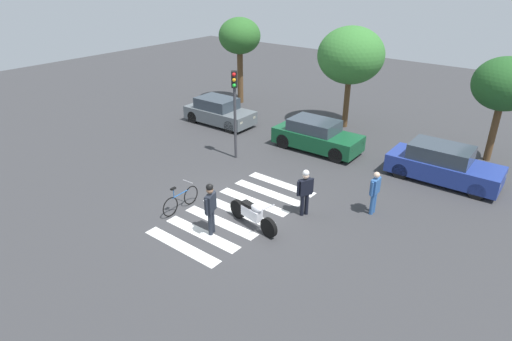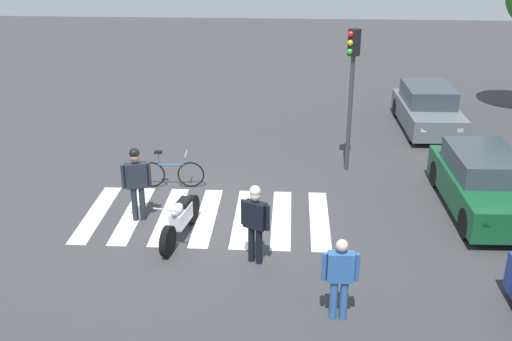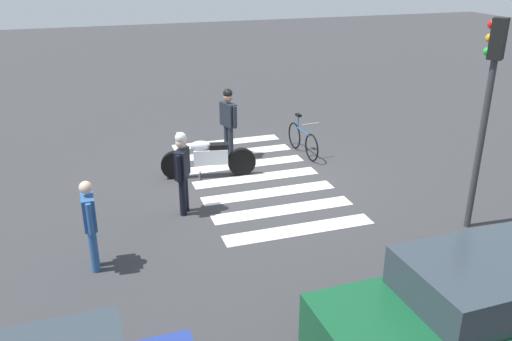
{
  "view_description": "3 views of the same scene",
  "coord_description": "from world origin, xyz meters",
  "px_view_note": "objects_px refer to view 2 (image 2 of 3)",
  "views": [
    {
      "loc": [
        8.77,
        -10.02,
        7.97
      ],
      "look_at": [
        -0.16,
        1.26,
        1.1
      ],
      "focal_mm": 30.34,
      "sensor_mm": 36.0,
      "label": 1
    },
    {
      "loc": [
        12.89,
        1.95,
        6.71
      ],
      "look_at": [
        0.13,
        1.2,
        1.29
      ],
      "focal_mm": 42.6,
      "sensor_mm": 36.0,
      "label": 2
    },
    {
      "loc": [
        3.65,
        11.15,
        4.99
      ],
      "look_at": [
        0.49,
        1.49,
        0.83
      ],
      "focal_mm": 37.69,
      "sensor_mm": 36.0,
      "label": 3
    }
  ],
  "objects_px": {
    "officer_on_foot": "(255,219)",
    "traffic_light_pole": "(352,77)",
    "leaning_bicycle": "(171,173)",
    "officer_by_motorcycle": "(136,179)",
    "pedestrian_bystander": "(340,275)",
    "car_green_compact": "(483,183)",
    "police_motorcycle": "(180,219)",
    "car_grey_coupe": "(428,109)"
  },
  "relations": [
    {
      "from": "officer_by_motorcycle",
      "to": "car_grey_coupe",
      "type": "bearing_deg",
      "value": 131.41
    },
    {
      "from": "leaning_bicycle",
      "to": "car_grey_coupe",
      "type": "relative_size",
      "value": 0.44
    },
    {
      "from": "officer_on_foot",
      "to": "car_grey_coupe",
      "type": "xyz_separation_m",
      "value": [
        -8.89,
        5.25,
        -0.32
      ]
    },
    {
      "from": "police_motorcycle",
      "to": "traffic_light_pole",
      "type": "height_order",
      "value": "traffic_light_pole"
    },
    {
      "from": "car_grey_coupe",
      "to": "pedestrian_bystander",
      "type": "bearing_deg",
      "value": -18.82
    },
    {
      "from": "officer_on_foot",
      "to": "traffic_light_pole",
      "type": "distance_m",
      "value": 5.85
    },
    {
      "from": "leaning_bicycle",
      "to": "car_grey_coupe",
      "type": "distance_m",
      "value": 9.32
    },
    {
      "from": "traffic_light_pole",
      "to": "car_grey_coupe",
      "type": "bearing_deg",
      "value": 141.68
    },
    {
      "from": "pedestrian_bystander",
      "to": "traffic_light_pole",
      "type": "bearing_deg",
      "value": 174.39
    },
    {
      "from": "officer_by_motorcycle",
      "to": "pedestrian_bystander",
      "type": "xyz_separation_m",
      "value": [
        3.57,
        4.46,
        -0.15
      ]
    },
    {
      "from": "police_motorcycle",
      "to": "officer_by_motorcycle",
      "type": "distance_m",
      "value": 1.51
    },
    {
      "from": "car_green_compact",
      "to": "officer_by_motorcycle",
      "type": "bearing_deg",
      "value": -82.85
    },
    {
      "from": "officer_on_foot",
      "to": "traffic_light_pole",
      "type": "xyz_separation_m",
      "value": [
        -5.13,
        2.28,
        1.67
      ]
    },
    {
      "from": "pedestrian_bystander",
      "to": "traffic_light_pole",
      "type": "xyz_separation_m",
      "value": [
        -6.96,
        0.68,
        1.77
      ]
    },
    {
      "from": "pedestrian_bystander",
      "to": "car_grey_coupe",
      "type": "height_order",
      "value": "pedestrian_bystander"
    },
    {
      "from": "police_motorcycle",
      "to": "officer_on_foot",
      "type": "xyz_separation_m",
      "value": [
        0.93,
        1.72,
        0.53
      ]
    },
    {
      "from": "leaning_bicycle",
      "to": "officer_on_foot",
      "type": "distance_m",
      "value": 4.43
    },
    {
      "from": "leaning_bicycle",
      "to": "pedestrian_bystander",
      "type": "distance_m",
      "value": 6.83
    },
    {
      "from": "officer_by_motorcycle",
      "to": "traffic_light_pole",
      "type": "bearing_deg",
      "value": 123.43
    },
    {
      "from": "leaning_bicycle",
      "to": "officer_by_motorcycle",
      "type": "xyz_separation_m",
      "value": [
        1.9,
        -0.41,
        0.67
      ]
    },
    {
      "from": "officer_by_motorcycle",
      "to": "police_motorcycle",
      "type": "bearing_deg",
      "value": 54.94
    },
    {
      "from": "car_green_compact",
      "to": "leaning_bicycle",
      "type": "bearing_deg",
      "value": -96.36
    },
    {
      "from": "officer_on_foot",
      "to": "car_green_compact",
      "type": "height_order",
      "value": "officer_on_foot"
    },
    {
      "from": "traffic_light_pole",
      "to": "car_green_compact",
      "type": "bearing_deg",
      "value": 52.47
    },
    {
      "from": "officer_on_foot",
      "to": "car_grey_coupe",
      "type": "height_order",
      "value": "officer_on_foot"
    },
    {
      "from": "leaning_bicycle",
      "to": "car_green_compact",
      "type": "xyz_separation_m",
      "value": [
        0.87,
        7.8,
        0.31
      ]
    },
    {
      "from": "officer_on_foot",
      "to": "car_green_compact",
      "type": "xyz_separation_m",
      "value": [
        -2.76,
        5.35,
        -0.3
      ]
    },
    {
      "from": "traffic_light_pole",
      "to": "leaning_bicycle",
      "type": "bearing_deg",
      "value": -72.5
    },
    {
      "from": "officer_on_foot",
      "to": "car_grey_coupe",
      "type": "distance_m",
      "value": 10.32
    },
    {
      "from": "leaning_bicycle",
      "to": "pedestrian_bystander",
      "type": "relative_size",
      "value": 1.09
    },
    {
      "from": "officer_by_motorcycle",
      "to": "pedestrian_bystander",
      "type": "bearing_deg",
      "value": 51.29
    },
    {
      "from": "car_grey_coupe",
      "to": "officer_by_motorcycle",
      "type": "bearing_deg",
      "value": -48.59
    },
    {
      "from": "officer_on_foot",
      "to": "officer_by_motorcycle",
      "type": "height_order",
      "value": "officer_by_motorcycle"
    },
    {
      "from": "police_motorcycle",
      "to": "officer_on_foot",
      "type": "bearing_deg",
      "value": 61.52
    },
    {
      "from": "leaning_bicycle",
      "to": "officer_on_foot",
      "type": "height_order",
      "value": "officer_on_foot"
    },
    {
      "from": "leaning_bicycle",
      "to": "officer_by_motorcycle",
      "type": "distance_m",
      "value": 2.06
    },
    {
      "from": "pedestrian_bystander",
      "to": "car_green_compact",
      "type": "height_order",
      "value": "pedestrian_bystander"
    },
    {
      "from": "officer_by_motorcycle",
      "to": "traffic_light_pole",
      "type": "relative_size",
      "value": 0.46
    },
    {
      "from": "car_grey_coupe",
      "to": "car_green_compact",
      "type": "distance_m",
      "value": 6.12
    },
    {
      "from": "leaning_bicycle",
      "to": "car_green_compact",
      "type": "distance_m",
      "value": 7.86
    },
    {
      "from": "car_grey_coupe",
      "to": "officer_on_foot",
      "type": "bearing_deg",
      "value": -30.57
    },
    {
      "from": "police_motorcycle",
      "to": "car_green_compact",
      "type": "relative_size",
      "value": 0.54
    }
  ]
}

